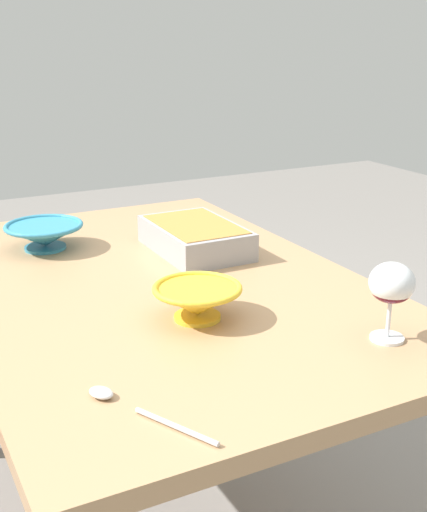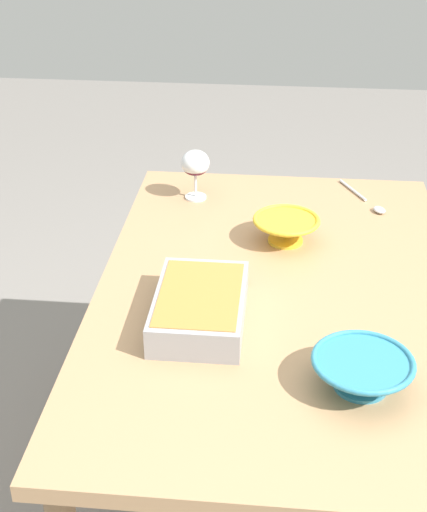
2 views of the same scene
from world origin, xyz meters
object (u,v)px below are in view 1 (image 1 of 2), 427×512
(serving_spoon, at_px, (125,404))
(casserole_dish, at_px, (195,236))
(mixing_bowl, at_px, (44,234))
(wine_glass, at_px, (392,287))
(dining_table, at_px, (158,312))
(small_bowl, at_px, (197,300))

(serving_spoon, bearing_deg, casserole_dish, -33.84)
(mixing_bowl, bearing_deg, wine_glass, -152.87)
(wine_glass, height_order, serving_spoon, wine_glass)
(dining_table, distance_m, mixing_bowl, 0.41)
(small_bowl, bearing_deg, serving_spoon, 135.63)
(wine_glass, xyz_separation_m, casserole_dish, (0.64, 0.09, -0.06))
(mixing_bowl, xyz_separation_m, small_bowl, (-0.59, -0.16, 0.00))
(wine_glass, xyz_separation_m, mixing_bowl, (0.83, 0.43, -0.07))
(casserole_dish, xyz_separation_m, serving_spoon, (-0.64, 0.43, -0.03))
(dining_table, relative_size, wine_glass, 8.91)
(dining_table, height_order, serving_spoon, serving_spoon)
(dining_table, height_order, small_bowl, small_bowl)
(wine_glass, xyz_separation_m, serving_spoon, (-0.00, 0.51, -0.10))
(wine_glass, relative_size, casserole_dish, 0.49)
(casserole_dish, bearing_deg, wine_glass, -172.37)
(serving_spoon, bearing_deg, dining_table, -27.76)
(dining_table, bearing_deg, mixing_bowl, 25.83)
(wine_glass, distance_m, serving_spoon, 0.52)
(wine_glass, distance_m, casserole_dish, 0.64)
(dining_table, bearing_deg, casserole_dish, -48.46)
(wine_glass, bearing_deg, casserole_dish, 7.63)
(casserole_dish, height_order, small_bowl, casserole_dish)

